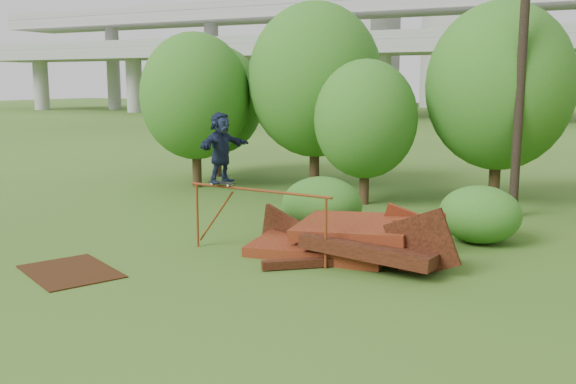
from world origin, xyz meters
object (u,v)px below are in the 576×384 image
at_px(scrap_pile, 349,242).
at_px(flat_plate, 70,271).
at_px(skater, 221,147).
at_px(utility_pole, 522,63).

distance_m(scrap_pile, flat_plate, 6.43).
relative_size(scrap_pile, flat_plate, 2.37).
bearing_deg(scrap_pile, flat_plate, -142.63).
xyz_separation_m(skater, utility_pole, (5.92, 7.55, 2.13)).
relative_size(scrap_pile, skater, 3.24).
relative_size(skater, flat_plate, 0.73).
distance_m(skater, flat_plate, 4.51).
height_order(scrap_pile, flat_plate, scrap_pile).
bearing_deg(skater, utility_pole, -26.60).
bearing_deg(scrap_pile, utility_pole, 66.95).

